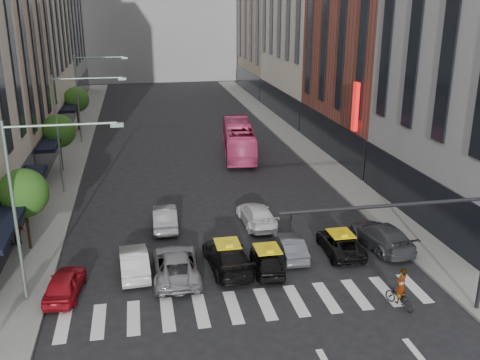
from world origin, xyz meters
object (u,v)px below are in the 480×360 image
taxi_left (227,256)px  bus (239,139)px  pedestrian_far (17,232)px  motorcycle (400,298)px  taxi_center (267,260)px  streetlamp_far (86,87)px  streetlamp_mid (70,119)px  car_white_front (134,262)px  car_red (65,284)px  streetlamp_near (33,188)px

taxi_left → bus: bus is taller
pedestrian_far → motorcycle: bearing=143.6°
taxi_center → bus: size_ratio=0.35×
motorcycle → pedestrian_far: size_ratio=1.10×
taxi_left → bus: (5.02, 22.84, 0.81)m
streetlamp_far → taxi_left: streetlamp_far is taller
pedestrian_far → bus: bearing=-141.7°
streetlamp_mid → pedestrian_far: streetlamp_mid is taller
streetlamp_mid → car_white_front: bearing=-72.8°
car_red → taxi_center: 10.67m
streetlamp_near → bus: size_ratio=0.80×
motorcycle → taxi_left: bearing=-58.5°
bus → motorcycle: size_ratio=6.33×
streetlamp_far → motorcycle: streetlamp_far is taller
streetlamp_mid → taxi_center: (11.54, -15.21, -5.23)m
taxi_center → streetlamp_near: bearing=8.0°
taxi_left → motorcycle: taxi_left is taller
streetlamp_mid → car_white_front: streetlamp_mid is taller
streetlamp_mid → streetlamp_far: bearing=90.0°
motorcycle → pedestrian_far: pedestrian_far is taller
taxi_center → streetlamp_far: bearing=-65.5°
streetlamp_near → taxi_left: size_ratio=1.73×
bus → pedestrian_far: (-17.02, -17.69, -0.61)m
taxi_center → motorcycle: bearing=143.0°
taxi_left → pedestrian_far: size_ratio=3.23×
streetlamp_near → motorcycle: streetlamp_near is taller
streetlamp_near → streetlamp_far: size_ratio=1.00×
bus → taxi_center: bearing=90.5°
streetlamp_near → taxi_left: streetlamp_near is taller
taxi_left → taxi_center: size_ratio=1.32×
bus → car_white_front: bearing=73.2°
taxi_center → motorcycle: size_ratio=2.21×
pedestrian_far → streetlamp_mid: bearing=-113.1°
car_red → car_white_front: size_ratio=0.92×
streetlamp_mid → motorcycle: bearing=-49.6°
streetlamp_near → taxi_left: (9.44, 1.52, -5.15)m
streetlamp_near → streetlamp_far: (0.00, 32.00, 0.00)m
car_white_front → pedestrian_far: pedestrian_far is taller
car_red → bus: bus is taller
taxi_left → streetlamp_near: bearing=5.1°
car_red → bus: size_ratio=0.35×
streetlamp_near → bus: bearing=59.3°
motorcycle → pedestrian_far: (-19.57, 10.66, 0.49)m
car_red → taxi_left: (8.56, 1.30, 0.08)m
bus → motorcycle: (2.54, -28.35, -1.10)m
car_red → bus: bearing=-112.5°
streetlamp_far → taxi_center: bearing=-69.7°
bus → pedestrian_far: bus is taller
streetlamp_near → streetlamp_mid: (0.00, 16.00, 0.00)m
streetlamp_mid → pedestrian_far: 10.87m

